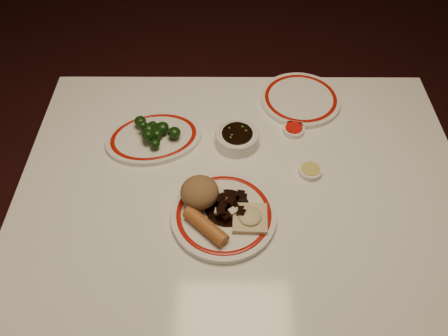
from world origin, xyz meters
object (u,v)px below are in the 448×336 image
dining_table (242,204)px  rice_mound (200,192)px  main_plate (224,215)px  fried_wonton (250,218)px  broccoli_plate (154,138)px  stirfry_heap (228,206)px  spring_roll (206,226)px  soy_bowl (237,138)px  broccoli_pile (153,131)px

dining_table → rice_mound: bearing=-148.6°
main_plate → fried_wonton: bearing=-16.5°
rice_mound → broccoli_plate: bearing=122.1°
fried_wonton → stirfry_heap: size_ratio=0.77×
rice_mound → stirfry_heap: size_ratio=0.85×
broccoli_plate → stirfry_heap: bearing=-49.6°
spring_roll → soy_bowl: size_ratio=1.02×
main_plate → spring_roll: (-0.04, -0.05, 0.02)m
soy_bowl → broccoli_plate: bearing=177.3°
spring_roll → broccoli_pile: (-0.16, 0.31, 0.00)m
fried_wonton → broccoli_pile: size_ratio=0.63×
dining_table → fried_wonton: (0.01, -0.13, 0.12)m
main_plate → soy_bowl: bearing=81.8°
spring_roll → stirfry_heap: size_ratio=1.10×
spring_roll → broccoli_pile: broccoli_pile is taller
stirfry_heap → broccoli_plate: bearing=130.4°
stirfry_heap → broccoli_plate: stirfry_heap is taller
spring_roll → broccoli_plate: 0.36m
fried_wonton → broccoli_pile: broccoli_pile is taller
spring_roll → soy_bowl: bearing=28.4°
spring_roll → dining_table: bearing=12.2°
broccoli_pile → fried_wonton: bearing=-47.1°
rice_mound → spring_roll: (0.02, -0.09, -0.02)m
fried_wonton → soy_bowl: bearing=95.6°
dining_table → main_plate: 0.16m
spring_roll → stirfry_heap: (0.05, 0.06, -0.01)m
dining_table → broccoli_plate: bearing=147.7°
stirfry_heap → soy_bowl: (0.03, 0.24, -0.01)m
broccoli_plate → broccoli_pile: broccoli_pile is taller
main_plate → stirfry_heap: 0.03m
main_plate → rice_mound: rice_mound is taller
rice_mound → fried_wonton: rice_mound is taller
fried_wonton → soy_bowl: same height
stirfry_heap → fried_wonton: bearing=-32.6°
dining_table → main_plate: size_ratio=4.19×
broccoli_plate → soy_bowl: bearing=-2.7°
main_plate → broccoli_plate: main_plate is taller
main_plate → fried_wonton: (0.06, -0.02, 0.02)m
main_plate → rice_mound: size_ratio=2.97×
dining_table → fried_wonton: bearing=-83.7°
spring_roll → fried_wonton: size_ratio=1.44×
spring_roll → stirfry_heap: 0.08m
broccoli_pile → main_plate: bearing=-52.9°
fried_wonton → soy_bowl: (-0.03, 0.28, -0.01)m
spring_roll → main_plate: bearing=1.4°
dining_table → broccoli_pile: (-0.25, 0.16, 0.13)m
main_plate → dining_table: bearing=64.9°
rice_mound → main_plate: bearing=-33.1°
fried_wonton → broccoli_plate: size_ratio=0.27×
broccoli_plate → broccoli_pile: bearing=-23.3°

